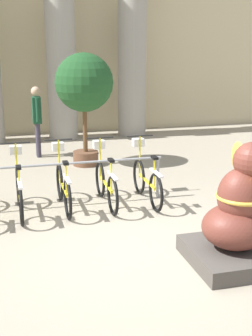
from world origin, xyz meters
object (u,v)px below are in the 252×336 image
(potted_tree, at_px, (84,86))
(bicycle_4, at_px, (106,182))
(bicycle_3, at_px, (63,185))
(bicycle_5, at_px, (146,179))
(person_pedestrian, at_px, (37,115))
(elephant_statue, at_px, (240,217))
(bicycle_2, at_px, (19,190))

(potted_tree, bearing_deg, bicycle_4, -93.04)
(bicycle_3, relative_size, bicycle_5, 1.00)
(bicycle_3, xyz_separation_m, person_pedestrian, (-0.09, 3.75, 0.61))
(bicycle_3, relative_size, elephant_statue, 0.89)
(bicycle_5, xyz_separation_m, elephant_statue, (0.42, -2.53, 0.21))
(bicycle_2, relative_size, bicycle_3, 1.00)
(bicycle_5, bearing_deg, bicycle_3, 178.35)
(bicycle_2, relative_size, bicycle_4, 1.00)
(potted_tree, bearing_deg, bicycle_5, -77.83)
(elephant_statue, relative_size, person_pedestrian, 1.08)
(bicycle_4, xyz_separation_m, potted_tree, (0.14, 2.68, 1.36))
(bicycle_2, xyz_separation_m, person_pedestrian, (0.63, 3.82, 0.61))
(bicycle_3, bearing_deg, bicycle_4, -1.53)
(bicycle_2, xyz_separation_m, bicycle_5, (2.17, 0.03, 0.00))
(bicycle_5, bearing_deg, elephant_statue, -80.53)
(bicycle_4, distance_m, potted_tree, 3.01)
(bicycle_2, bearing_deg, bicycle_3, 5.53)
(bicycle_4, relative_size, person_pedestrian, 0.96)
(bicycle_2, relative_size, elephant_statue, 0.89)
(elephant_statue, relative_size, potted_tree, 0.73)
(bicycle_5, distance_m, potted_tree, 3.08)
(bicycle_2, distance_m, bicycle_3, 0.73)
(bicycle_3, height_order, bicycle_5, same)
(bicycle_2, relative_size, person_pedestrian, 0.96)
(bicycle_3, height_order, bicycle_4, same)
(person_pedestrian, bearing_deg, elephant_statue, -72.72)
(bicycle_5, bearing_deg, person_pedestrian, 112.17)
(bicycle_3, distance_m, potted_tree, 3.11)
(bicycle_4, relative_size, bicycle_5, 1.00)
(bicycle_3, xyz_separation_m, bicycle_5, (1.45, -0.04, 0.00))
(bicycle_5, bearing_deg, bicycle_4, 178.23)
(bicycle_3, bearing_deg, bicycle_2, -174.47)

